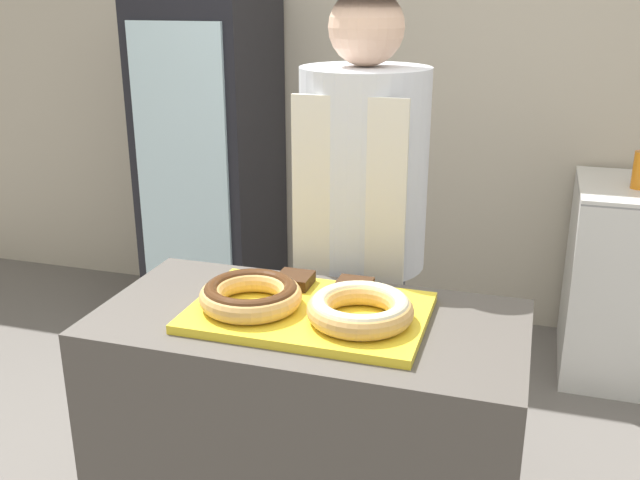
{
  "coord_description": "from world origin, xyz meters",
  "views": [
    {
      "loc": [
        0.53,
        -1.62,
        1.72
      ],
      "look_at": [
        0.0,
        0.1,
        1.09
      ],
      "focal_mm": 40.0,
      "sensor_mm": 36.0,
      "label": 1
    }
  ],
  "objects_px": {
    "serving_tray": "(309,312)",
    "donut_chocolate_glaze": "(251,294)",
    "brownie_back_left": "(295,280)",
    "brownie_back_right": "(354,287)",
    "beverage_fridge": "(212,163)",
    "baker_person": "(362,243)",
    "donut_light_glaze": "(360,308)"
  },
  "relations": [
    {
      "from": "serving_tray",
      "to": "donut_chocolate_glaze",
      "type": "distance_m",
      "value": 0.16
    },
    {
      "from": "brownie_back_left",
      "to": "brownie_back_right",
      "type": "distance_m",
      "value": 0.17
    },
    {
      "from": "serving_tray",
      "to": "beverage_fridge",
      "type": "height_order",
      "value": "beverage_fridge"
    },
    {
      "from": "brownie_back_right",
      "to": "baker_person",
      "type": "relative_size",
      "value": 0.05
    },
    {
      "from": "baker_person",
      "to": "beverage_fridge",
      "type": "xyz_separation_m",
      "value": [
        -1.1,
        1.18,
        -0.06
      ]
    },
    {
      "from": "serving_tray",
      "to": "baker_person",
      "type": "xyz_separation_m",
      "value": [
        0.01,
        0.55,
        0.01
      ]
    },
    {
      "from": "donut_light_glaze",
      "to": "brownie_back_right",
      "type": "bearing_deg",
      "value": 109.38
    },
    {
      "from": "brownie_back_right",
      "to": "beverage_fridge",
      "type": "relative_size",
      "value": 0.06
    },
    {
      "from": "brownie_back_left",
      "to": "baker_person",
      "type": "bearing_deg",
      "value": 77.49
    },
    {
      "from": "donut_light_glaze",
      "to": "beverage_fridge",
      "type": "distance_m",
      "value": 2.17
    },
    {
      "from": "beverage_fridge",
      "to": "donut_chocolate_glaze",
      "type": "bearing_deg",
      "value": -61.75
    },
    {
      "from": "donut_chocolate_glaze",
      "to": "baker_person",
      "type": "height_order",
      "value": "baker_person"
    },
    {
      "from": "donut_chocolate_glaze",
      "to": "baker_person",
      "type": "xyz_separation_m",
      "value": [
        0.15,
        0.59,
        -0.04
      ]
    },
    {
      "from": "donut_chocolate_glaze",
      "to": "brownie_back_right",
      "type": "xyz_separation_m",
      "value": [
        0.23,
        0.17,
        -0.02
      ]
    },
    {
      "from": "brownie_back_right",
      "to": "serving_tray",
      "type": "bearing_deg",
      "value": -122.27
    },
    {
      "from": "donut_chocolate_glaze",
      "to": "beverage_fridge",
      "type": "bearing_deg",
      "value": 118.25
    },
    {
      "from": "baker_person",
      "to": "donut_chocolate_glaze",
      "type": "bearing_deg",
      "value": -104.59
    },
    {
      "from": "brownie_back_left",
      "to": "beverage_fridge",
      "type": "bearing_deg",
      "value": 122.38
    },
    {
      "from": "baker_person",
      "to": "beverage_fridge",
      "type": "height_order",
      "value": "baker_person"
    },
    {
      "from": "brownie_back_left",
      "to": "beverage_fridge",
      "type": "xyz_separation_m",
      "value": [
        -1.01,
        1.6,
        -0.08
      ]
    },
    {
      "from": "brownie_back_left",
      "to": "beverage_fridge",
      "type": "distance_m",
      "value": 1.89
    },
    {
      "from": "donut_chocolate_glaze",
      "to": "beverage_fridge",
      "type": "distance_m",
      "value": 2.01
    },
    {
      "from": "serving_tray",
      "to": "brownie_back_right",
      "type": "height_order",
      "value": "brownie_back_right"
    },
    {
      "from": "donut_light_glaze",
      "to": "brownie_back_right",
      "type": "relative_size",
      "value": 2.82
    },
    {
      "from": "donut_chocolate_glaze",
      "to": "beverage_fridge",
      "type": "xyz_separation_m",
      "value": [
        -0.95,
        1.77,
        -0.1
      ]
    },
    {
      "from": "baker_person",
      "to": "serving_tray",
      "type": "bearing_deg",
      "value": -90.6
    },
    {
      "from": "brownie_back_right",
      "to": "beverage_fridge",
      "type": "height_order",
      "value": "beverage_fridge"
    },
    {
      "from": "donut_chocolate_glaze",
      "to": "donut_light_glaze",
      "type": "xyz_separation_m",
      "value": [
        0.3,
        0.0,
        0.0
      ]
    },
    {
      "from": "donut_light_glaze",
      "to": "brownie_back_right",
      "type": "distance_m",
      "value": 0.19
    },
    {
      "from": "donut_chocolate_glaze",
      "to": "donut_light_glaze",
      "type": "relative_size",
      "value": 1.0
    },
    {
      "from": "donut_light_glaze",
      "to": "brownie_back_left",
      "type": "xyz_separation_m",
      "value": [
        -0.23,
        0.17,
        -0.02
      ]
    },
    {
      "from": "donut_light_glaze",
      "to": "brownie_back_left",
      "type": "distance_m",
      "value": 0.29
    }
  ]
}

